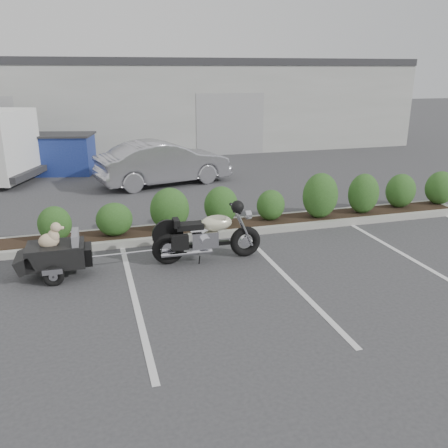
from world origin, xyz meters
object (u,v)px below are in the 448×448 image
object	(u,v)px
pet_trailer	(55,254)
sedan	(164,163)
motorcycle	(207,236)
dumpster	(63,154)

from	to	relation	value
pet_trailer	sedan	size ratio (longest dim) A/B	0.40
motorcycle	dumpster	xyz separation A→B (m)	(-2.88, 9.29, 0.22)
pet_trailer	sedan	distance (m)	7.29
dumpster	sedan	bearing A→B (deg)	-26.80
pet_trailer	motorcycle	bearing A→B (deg)	0.85
motorcycle	pet_trailer	size ratio (longest dim) A/B	1.26
motorcycle	sedan	bearing A→B (deg)	89.00
sedan	dumpster	distance (m)	4.12
motorcycle	sedan	world-z (taller)	sedan
motorcycle	sedan	size ratio (longest dim) A/B	0.51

